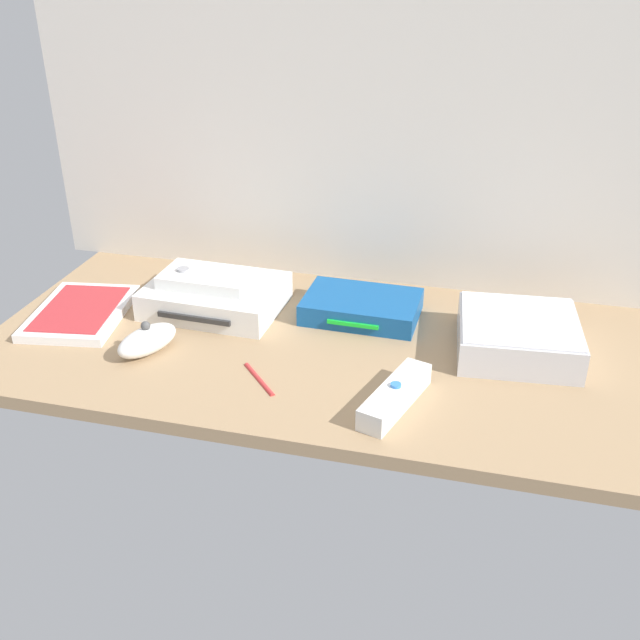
{
  "coord_description": "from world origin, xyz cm",
  "views": [
    {
      "loc": [
        23.5,
        -92.88,
        54.7
      ],
      "look_at": [
        0.0,
        0.0,
        4.0
      ],
      "focal_mm": 41.45,
      "sensor_mm": 36.0,
      "label": 1
    }
  ],
  "objects_px": {
    "game_console": "(215,296)",
    "remote_nunchuk": "(147,340)",
    "mini_computer": "(518,335)",
    "game_case": "(80,312)",
    "remote_wand": "(395,396)",
    "network_router": "(362,307)",
    "remote_classic_pad": "(207,279)",
    "stylus_pen": "(259,378)"
  },
  "relations": [
    {
      "from": "mini_computer",
      "to": "remote_classic_pad",
      "type": "height_order",
      "value": "remote_classic_pad"
    },
    {
      "from": "mini_computer",
      "to": "remote_nunchuk",
      "type": "distance_m",
      "value": 0.54
    },
    {
      "from": "mini_computer",
      "to": "stylus_pen",
      "type": "bearing_deg",
      "value": -153.89
    },
    {
      "from": "network_router",
      "to": "remote_wand",
      "type": "bearing_deg",
      "value": -67.37
    },
    {
      "from": "network_router",
      "to": "mini_computer",
      "type": "bearing_deg",
      "value": -10.92
    },
    {
      "from": "game_case",
      "to": "remote_wand",
      "type": "distance_m",
      "value": 0.54
    },
    {
      "from": "mini_computer",
      "to": "network_router",
      "type": "relative_size",
      "value": 1.01
    },
    {
      "from": "mini_computer",
      "to": "remote_wand",
      "type": "height_order",
      "value": "mini_computer"
    },
    {
      "from": "mini_computer",
      "to": "remote_classic_pad",
      "type": "distance_m",
      "value": 0.49
    },
    {
      "from": "remote_nunchuk",
      "to": "remote_classic_pad",
      "type": "distance_m",
      "value": 0.16
    },
    {
      "from": "mini_computer",
      "to": "remote_nunchuk",
      "type": "bearing_deg",
      "value": -165.42
    },
    {
      "from": "network_router",
      "to": "remote_wand",
      "type": "xyz_separation_m",
      "value": [
        0.09,
        -0.24,
        -0.0
      ]
    },
    {
      "from": "remote_nunchuk",
      "to": "remote_classic_pad",
      "type": "relative_size",
      "value": 0.75
    },
    {
      "from": "game_case",
      "to": "remote_wand",
      "type": "bearing_deg",
      "value": -22.23
    },
    {
      "from": "game_case",
      "to": "remote_nunchuk",
      "type": "bearing_deg",
      "value": -35.39
    },
    {
      "from": "remote_wand",
      "to": "remote_classic_pad",
      "type": "relative_size",
      "value": 1.04
    },
    {
      "from": "remote_classic_pad",
      "to": "remote_nunchuk",
      "type": "bearing_deg",
      "value": -100.94
    },
    {
      "from": "remote_wand",
      "to": "remote_nunchuk",
      "type": "bearing_deg",
      "value": -170.27
    },
    {
      "from": "network_router",
      "to": "game_console",
      "type": "bearing_deg",
      "value": -171.39
    },
    {
      "from": "mini_computer",
      "to": "stylus_pen",
      "type": "relative_size",
      "value": 2.04
    },
    {
      "from": "network_router",
      "to": "stylus_pen",
      "type": "bearing_deg",
      "value": -112.84
    },
    {
      "from": "remote_wand",
      "to": "remote_classic_pad",
      "type": "bearing_deg",
      "value": 166.44
    },
    {
      "from": "remote_wand",
      "to": "remote_classic_pad",
      "type": "distance_m",
      "value": 0.39
    },
    {
      "from": "remote_wand",
      "to": "game_console",
      "type": "bearing_deg",
      "value": 164.84
    },
    {
      "from": "game_console",
      "to": "remote_nunchuk",
      "type": "xyz_separation_m",
      "value": [
        -0.04,
        -0.16,
        -0.0
      ]
    },
    {
      "from": "game_console",
      "to": "game_case",
      "type": "height_order",
      "value": "game_console"
    },
    {
      "from": "network_router",
      "to": "remote_nunchuk",
      "type": "bearing_deg",
      "value": -144.6
    },
    {
      "from": "game_case",
      "to": "remote_nunchuk",
      "type": "xyz_separation_m",
      "value": [
        0.16,
        -0.08,
        0.01
      ]
    },
    {
      "from": "remote_classic_pad",
      "to": "network_router",
      "type": "bearing_deg",
      "value": 9.74
    },
    {
      "from": "game_console",
      "to": "stylus_pen",
      "type": "height_order",
      "value": "game_console"
    },
    {
      "from": "remote_nunchuk",
      "to": "network_router",
      "type": "bearing_deg",
      "value": 60.02
    },
    {
      "from": "game_case",
      "to": "remote_nunchuk",
      "type": "distance_m",
      "value": 0.17
    },
    {
      "from": "remote_nunchuk",
      "to": "remote_classic_pad",
      "type": "height_order",
      "value": "remote_classic_pad"
    },
    {
      "from": "remote_wand",
      "to": "remote_nunchuk",
      "type": "xyz_separation_m",
      "value": [
        -0.37,
        0.05,
        0.01
      ]
    },
    {
      "from": "game_case",
      "to": "stylus_pen",
      "type": "height_order",
      "value": "game_case"
    },
    {
      "from": "remote_nunchuk",
      "to": "remote_classic_pad",
      "type": "bearing_deg",
      "value": 103.73
    },
    {
      "from": "mini_computer",
      "to": "remote_wand",
      "type": "distance_m",
      "value": 0.24
    },
    {
      "from": "mini_computer",
      "to": "game_case",
      "type": "bearing_deg",
      "value": -175.11
    },
    {
      "from": "remote_nunchuk",
      "to": "stylus_pen",
      "type": "bearing_deg",
      "value": 16.16
    },
    {
      "from": "mini_computer",
      "to": "remote_nunchuk",
      "type": "relative_size",
      "value": 1.68
    },
    {
      "from": "remote_classic_pad",
      "to": "game_console",
      "type": "bearing_deg",
      "value": 33.2
    },
    {
      "from": "game_console",
      "to": "remote_nunchuk",
      "type": "bearing_deg",
      "value": -103.04
    }
  ]
}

